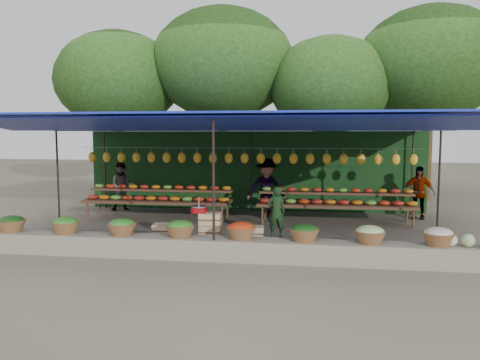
# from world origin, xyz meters

# --- Properties ---
(ground) EXTENTS (60.00, 60.00, 0.00)m
(ground) POSITION_xyz_m (0.00, 0.00, 0.00)
(ground) COLOR brown
(ground) RESTS_ON ground
(stone_curb) EXTENTS (10.60, 0.55, 0.40)m
(stone_curb) POSITION_xyz_m (0.00, -2.75, 0.20)
(stone_curb) COLOR #6D6957
(stone_curb) RESTS_ON ground
(stall_canopy) EXTENTS (10.80, 6.60, 2.82)m
(stall_canopy) POSITION_xyz_m (0.00, 0.08, 2.67)
(stall_canopy) COLOR black
(stall_canopy) RESTS_ON ground
(produce_baskets) EXTENTS (8.98, 0.58, 0.34)m
(produce_baskets) POSITION_xyz_m (-0.10, -2.75, 0.56)
(produce_baskets) COLOR brown
(produce_baskets) RESTS_ON stone_curb
(netting_backdrop) EXTENTS (10.60, 0.06, 2.50)m
(netting_backdrop) POSITION_xyz_m (0.00, 3.15, 1.25)
(netting_backdrop) COLOR #1B4B1F
(netting_backdrop) RESTS_ON ground
(tree_row) EXTENTS (16.51, 5.50, 7.12)m
(tree_row) POSITION_xyz_m (0.50, 6.09, 4.70)
(tree_row) COLOR #352213
(tree_row) RESTS_ON ground
(fruit_table_left) EXTENTS (4.21, 0.95, 0.93)m
(fruit_table_left) POSITION_xyz_m (-2.49, 1.35, 0.61)
(fruit_table_left) COLOR #533021
(fruit_table_left) RESTS_ON ground
(fruit_table_right) EXTENTS (4.21, 0.95, 0.93)m
(fruit_table_right) POSITION_xyz_m (2.51, 1.35, 0.61)
(fruit_table_right) COLOR #533021
(fruit_table_right) RESTS_ON ground
(crate_counter) EXTENTS (2.38, 0.38, 0.77)m
(crate_counter) POSITION_xyz_m (-0.29, -2.04, 0.31)
(crate_counter) COLOR tan
(crate_counter) RESTS_ON ground
(weighing_scale) EXTENTS (0.31, 0.31, 0.33)m
(weighing_scale) POSITION_xyz_m (-0.49, -2.04, 0.85)
(weighing_scale) COLOR #B60E16
(weighing_scale) RESTS_ON crate_counter
(vendor_seated) EXTENTS (0.50, 0.39, 1.21)m
(vendor_seated) POSITION_xyz_m (1.03, -0.71, 0.60)
(vendor_seated) COLOR #183518
(vendor_seated) RESTS_ON ground
(customer_left) EXTENTS (0.89, 0.80, 1.52)m
(customer_left) POSITION_xyz_m (-4.04, 2.46, 0.76)
(customer_left) COLOR slate
(customer_left) RESTS_ON ground
(customer_mid) EXTENTS (1.18, 0.77, 1.71)m
(customer_mid) POSITION_xyz_m (0.57, 1.83, 0.86)
(customer_mid) COLOR slate
(customer_mid) RESTS_ON ground
(customer_right) EXTENTS (0.94, 0.52, 1.51)m
(customer_right) POSITION_xyz_m (4.86, 2.30, 0.75)
(customer_right) COLOR slate
(customer_right) RESTS_ON ground
(blue_crate_front) EXTENTS (0.69, 0.60, 0.34)m
(blue_crate_front) POSITION_xyz_m (-4.17, -2.58, 0.17)
(blue_crate_front) COLOR navy
(blue_crate_front) RESTS_ON ground
(blue_crate_back) EXTENTS (0.49, 0.37, 0.28)m
(blue_crate_back) POSITION_xyz_m (-3.50, -2.18, 0.14)
(blue_crate_back) COLOR navy
(blue_crate_back) RESTS_ON ground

